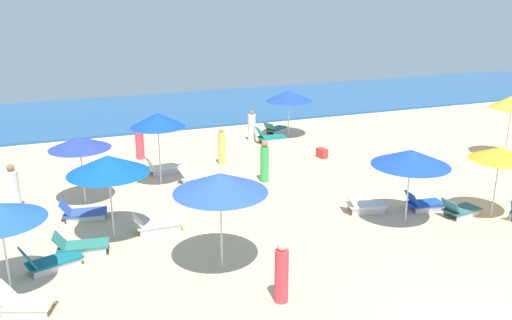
{
  "coord_description": "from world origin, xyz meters",
  "views": [
    {
      "loc": [
        -7.84,
        -6.78,
        7.07
      ],
      "look_at": [
        -1.56,
        9.76,
        1.38
      ],
      "focal_mm": 37.39,
      "sensor_mm": 36.0,
      "label": 1
    }
  ],
  "objects": [
    {
      "name": "umbrella_8",
      "position": [
        -7.29,
        11.35,
        2.17
      ],
      "size": [
        2.07,
        2.07,
        2.37
      ],
      "color": "silver",
      "rests_on": "ground_plane"
    },
    {
      "name": "umbrella_9",
      "position": [
        5.01,
        5.43,
        2.16
      ],
      "size": [
        1.9,
        1.9,
        2.37
      ],
      "color": "silver",
      "rests_on": "ground_plane"
    },
    {
      "name": "umbrella_5",
      "position": [
        2.11,
        6.05,
        2.16
      ],
      "size": [
        2.42,
        2.42,
        2.41
      ],
      "color": "silver",
      "rests_on": "ground_plane"
    },
    {
      "name": "lounge_chair_9_0",
      "position": [
        4.04,
        5.83,
        0.23
      ],
      "size": [
        1.38,
        0.82,
        0.67
      ],
      "rotation": [
        0.0,
        0.0,
        1.72
      ],
      "color": "silver",
      "rests_on": "ground_plane"
    },
    {
      "name": "lounge_chair_7_1",
      "position": [
        -5.42,
        8.19,
        0.24
      ],
      "size": [
        1.5,
        0.63,
        0.63
      ],
      "rotation": [
        0.0,
        0.0,
        1.55
      ],
      "color": "silver",
      "rests_on": "ground_plane"
    },
    {
      "name": "lounge_chair_8_0",
      "position": [
        -7.47,
        9.94,
        0.24
      ],
      "size": [
        1.5,
        0.82,
        0.67
      ],
      "rotation": [
        0.0,
        0.0,
        1.45
      ],
      "color": "silver",
      "rests_on": "ground_plane"
    },
    {
      "name": "ocean",
      "position": [
        0.0,
        24.96,
        0.06
      ],
      "size": [
        60.0,
        10.09,
        0.12
      ],
      "primitive_type": "cube",
      "color": "#245890",
      "rests_on": "ground_plane"
    },
    {
      "name": "umbrella_4",
      "position": [
        -4.47,
        12.27,
        2.5
      ],
      "size": [
        2.03,
        2.03,
        2.77
      ],
      "color": "silver",
      "rests_on": "ground_plane"
    },
    {
      "name": "umbrella_2",
      "position": [
        -4.2,
        5.34,
        2.41
      ],
      "size": [
        2.45,
        2.45,
        2.67
      ],
      "color": "silver",
      "rests_on": "ground_plane"
    },
    {
      "name": "lounge_chair_3_1",
      "position": [
        -9.08,
        5.04,
        0.25
      ],
      "size": [
        1.43,
        1.03,
        0.68
      ],
      "rotation": [
        0.0,
        0.0,
        1.21
      ],
      "color": "silver",
      "rests_on": "ground_plane"
    },
    {
      "name": "lounge_chair_4_1",
      "position": [
        -3.26,
        11.9,
        0.26
      ],
      "size": [
        1.38,
        1.0,
        0.73
      ],
      "rotation": [
        0.0,
        0.0,
        1.21
      ],
      "color": "silver",
      "rests_on": "ground_plane"
    },
    {
      "name": "umbrella_7",
      "position": [
        -6.68,
        8.19,
        2.31
      ],
      "size": [
        2.35,
        2.35,
        2.58
      ],
      "color": "silver",
      "rests_on": "ground_plane"
    },
    {
      "name": "beachgoer_4",
      "position": [
        0.89,
        16.78,
        0.69
      ],
      "size": [
        0.53,
        0.53,
        1.5
      ],
      "rotation": [
        0.0,
        0.0,
        0.59
      ],
      "color": "silver",
      "rests_on": "ground_plane"
    },
    {
      "name": "lounge_chair_5_0",
      "position": [
        1.27,
        7.21,
        0.27
      ],
      "size": [
        1.43,
        0.9,
        0.71
      ],
      "rotation": [
        0.0,
        0.0,
        1.33
      ],
      "color": "silver",
      "rests_on": "ground_plane"
    },
    {
      "name": "beachgoer_5",
      "position": [
        -9.51,
        11.59,
        0.73
      ],
      "size": [
        0.51,
        0.51,
        1.59
      ],
      "rotation": [
        0.0,
        0.0,
        4.35
      ],
      "color": "silver",
      "rests_on": "ground_plane"
    },
    {
      "name": "lounge_chair_0_1",
      "position": [
        1.56,
        16.12,
        0.29
      ],
      "size": [
        1.45,
        0.66,
        0.8
      ],
      "rotation": [
        0.0,
        0.0,
        1.53
      ],
      "color": "silver",
      "rests_on": "ground_plane"
    },
    {
      "name": "beachgoer_3",
      "position": [
        -1.59,
        13.74,
        0.75
      ],
      "size": [
        0.44,
        0.44,
        1.59
      ],
      "rotation": [
        0.0,
        0.0,
        0.69
      ],
      "color": "#EED464",
      "rests_on": "ground_plane"
    },
    {
      "name": "cooler_box_0",
      "position": [
        2.81,
        13.09,
        0.21
      ],
      "size": [
        0.39,
        0.54,
        0.42
      ],
      "primitive_type": "cube",
      "rotation": [
        0.0,
        0.0,
        1.77
      ],
      "color": "red",
      "rests_on": "ground_plane"
    },
    {
      "name": "beachgoer_6",
      "position": [
        -3.37,
        3.32,
        0.73
      ],
      "size": [
        0.46,
        0.46,
        1.56
      ],
      "rotation": [
        0.0,
        0.0,
        2.5
      ],
      "color": "#E63B47",
      "rests_on": "ground_plane"
    },
    {
      "name": "umbrella_0",
      "position": [
        2.89,
        16.88,
        2.07
      ],
      "size": [
        2.32,
        2.32,
        2.33
      ],
      "color": "silver",
      "rests_on": "ground_plane"
    },
    {
      "name": "lounge_chair_0_0",
      "position": [
        2.5,
        17.67,
        0.23
      ],
      "size": [
        1.52,
        1.28,
        0.65
      ],
      "rotation": [
        0.0,
        0.0,
        2.17
      ],
      "color": "silver",
      "rests_on": "ground_plane"
    },
    {
      "name": "lounge_chair_3_0",
      "position": [
        -8.48,
        6.86,
        0.25
      ],
      "size": [
        1.6,
        1.02,
        0.76
      ],
      "rotation": [
        0.0,
        0.0,
        1.88
      ],
      "color": "silver",
      "rests_on": "ground_plane"
    },
    {
      "name": "lounge_chair_7_0",
      "position": [
        -7.68,
        7.46,
        0.27
      ],
      "size": [
        1.53,
        0.81,
        0.68
      ],
      "rotation": [
        0.0,
        0.0,
        1.42
      ],
      "color": "silver",
      "rests_on": "ground_plane"
    },
    {
      "name": "beachgoer_0",
      "position": [
        -4.68,
        15.77,
        0.71
      ],
      "size": [
        0.51,
        0.51,
        1.54
      ],
      "rotation": [
        0.0,
        0.0,
        2.21
      ],
      "color": "#D64357",
      "rests_on": "ground_plane"
    },
    {
      "name": "beachgoer_1",
      "position": [
        -0.68,
        11.16,
        0.77
      ],
      "size": [
        0.39,
        0.39,
        1.63
      ],
      "rotation": [
        0.0,
        0.0,
        3.38
      ],
      "color": "green",
      "rests_on": "ground_plane"
    },
    {
      "name": "lounge_chair_4_0",
      "position": [
        -4.14,
        13.48,
        0.27
      ],
      "size": [
        1.54,
        0.8,
        0.74
      ],
      "rotation": [
        0.0,
        0.0,
        1.7
      ],
      "color": "silver",
      "rests_on": "ground_plane"
    },
    {
      "name": "lounge_chair_5_1",
      "position": [
        3.25,
        6.67,
        0.25
      ],
      "size": [
        1.33,
        0.74,
        0.68
      ],
      "rotation": [
        0.0,
        0.0,
        1.47
      ],
      "color": "silver",
      "rests_on": "ground_plane"
    }
  ]
}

